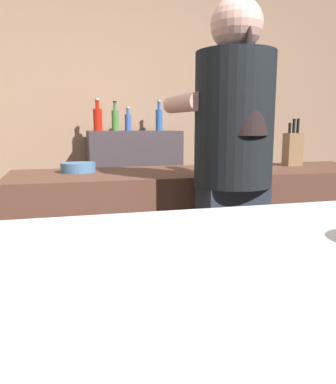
{
  "coord_description": "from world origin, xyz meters",
  "views": [
    {
      "loc": [
        -0.42,
        -1.27,
        1.15
      ],
      "look_at": [
        -0.28,
        -0.75,
        1.06
      ],
      "focal_mm": 36.18,
      "sensor_mm": 36.0,
      "label": 1
    }
  ],
  "objects": [
    {
      "name": "wall_back",
      "position": [
        0.0,
        2.2,
        1.35
      ],
      "size": [
        5.2,
        0.1,
        2.7
      ],
      "primitive_type": "cube",
      "color": "#9A755D",
      "rests_on": "ground"
    },
    {
      "name": "bartender",
      "position": [
        0.3,
        0.29,
        0.97
      ],
      "size": [
        0.45,
        0.53,
        1.68
      ],
      "rotation": [
        0.0,
        0.0,
        1.66
      ],
      "color": "#262C39",
      "rests_on": "ground"
    },
    {
      "name": "bottle_hot_sauce",
      "position": [
        -0.0,
        1.85,
        1.2
      ],
      "size": [
        0.06,
        0.06,
        0.23
      ],
      "color": "#427A36",
      "rests_on": "back_shelf"
    },
    {
      "name": "chefs_knife",
      "position": [
        0.58,
        0.69,
        0.91
      ],
      "size": [
        0.24,
        0.07,
        0.01
      ],
      "primitive_type": "cube",
      "rotation": [
        0.0,
        0.0,
        -0.16
      ],
      "color": "silver",
      "rests_on": "prep_counter"
    },
    {
      "name": "bottle_olive_oil",
      "position": [
        0.12,
        1.97,
        1.19
      ],
      "size": [
        0.06,
        0.06,
        0.2
      ],
      "color": "#38569E",
      "rests_on": "back_shelf"
    },
    {
      "name": "knife_block",
      "position": [
        0.96,
        0.84,
        1.01
      ],
      "size": [
        0.1,
        0.08,
        0.29
      ],
      "color": "#836142",
      "rests_on": "prep_counter"
    },
    {
      "name": "prep_counter",
      "position": [
        0.35,
        0.74,
        0.45
      ],
      "size": [
        2.1,
        0.6,
        0.91
      ],
      "primitive_type": "cube",
      "color": "brown",
      "rests_on": "ground"
    },
    {
      "name": "mixing_bowl",
      "position": [
        -0.34,
        0.83,
        0.93
      ],
      "size": [
        0.18,
        0.18,
        0.05
      ],
      "primitive_type": "cylinder",
      "color": "#436992",
      "rests_on": "prep_counter"
    },
    {
      "name": "back_shelf",
      "position": [
        0.16,
        1.92,
        0.56
      ],
      "size": [
        0.75,
        0.36,
        1.11
      ],
      "primitive_type": "cube",
      "color": "#3F353C",
      "rests_on": "ground"
    },
    {
      "name": "bottle_vinegar",
      "position": [
        -0.13,
        1.92,
        1.21
      ],
      "size": [
        0.07,
        0.07,
        0.26
      ],
      "color": "red",
      "rests_on": "back_shelf"
    },
    {
      "name": "bottle_soy",
      "position": [
        0.39,
        1.98,
        1.21
      ],
      "size": [
        0.06,
        0.06,
        0.25
      ],
      "color": "#2B579D",
      "rests_on": "back_shelf"
    }
  ]
}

